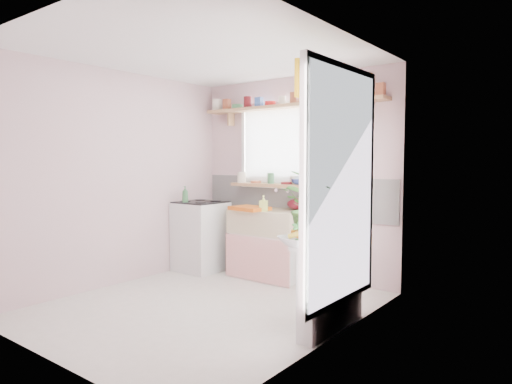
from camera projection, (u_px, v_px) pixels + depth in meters
The scene contains 19 objects.
room at pixel (308, 169), 4.75m from camera, with size 3.20×3.20×3.20m.
sink_unit at pixel (270, 243), 5.65m from camera, with size 0.95×0.65×1.11m.
cooker at pixel (201, 236), 6.04m from camera, with size 0.58×0.58×0.93m.
radiator_ledge at pixel (332, 284), 3.91m from camera, with size 0.22×0.95×0.78m.
windowsill at pixel (278, 186), 5.75m from camera, with size 1.40×0.22×0.04m, color tan.
pine_shelf at pixel (288, 106), 5.58m from camera, with size 2.52×0.24×0.04m, color tan.
shelf_crockery at pixel (288, 100), 5.58m from camera, with size 2.47×0.11×0.12m.
sill_crockery at pixel (275, 180), 5.78m from camera, with size 1.35×0.11×0.12m.
dish_tray at pixel (250, 208), 5.57m from camera, with size 0.44×0.33×0.04m, color orange.
colander at pixel (300, 204), 5.60m from camera, with size 0.31×0.31×0.14m, color #570E1A.
jade_plant at pixel (315, 206), 3.81m from camera, with size 0.54×0.47×0.60m, color #3A6F2C.
fruit_bowl at pixel (299, 241), 3.63m from camera, with size 0.31×0.31×0.08m, color silver.
herb_pot at pixel (298, 234), 3.61m from camera, with size 0.11×0.07×0.20m, color #2B6C2C.
soap_bottle_sink at pixel (264, 203), 5.44m from camera, with size 0.09×0.09×0.19m, color #E2F66D.
sill_cup at pixel (295, 180), 5.66m from camera, with size 0.14×0.14×0.11m, color silver.
sill_bowl at pixel (300, 182), 5.62m from camera, with size 0.22×0.22×0.07m, color #324BA5.
shelf_vase at pixel (330, 93), 5.16m from camera, with size 0.16×0.16×0.17m, color #B34B37.
cooker_bottle at pixel (185, 194), 5.86m from camera, with size 0.08×0.08×0.21m, color #3E7C47.
fruit at pixel (300, 234), 3.63m from camera, with size 0.20×0.14×0.10m.
Camera 1 is at (3.13, -3.24, 1.46)m, focal length 32.00 mm.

